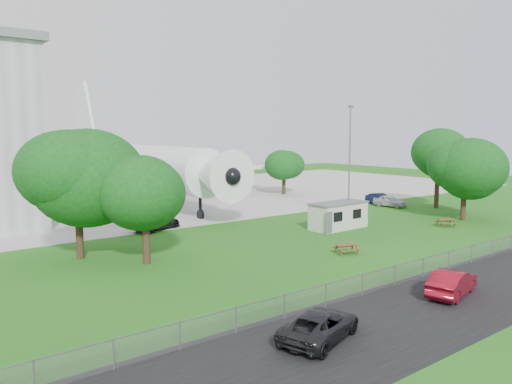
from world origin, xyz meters
TOP-DOWN VIEW (x-y plane):
  - ground at (0.00, 0.00)m, footprint 160.00×160.00m
  - asphalt_strip at (0.00, -13.00)m, footprint 120.00×8.00m
  - concrete_apron at (0.00, 38.00)m, footprint 120.00×46.00m
  - airliner at (-2.00, 35.86)m, footprint 46.36×47.73m
  - site_cabin at (5.93, 5.45)m, footprint 6.80×2.92m
  - picnic_west at (-1.14, -2.05)m, footprint 2.15×1.95m
  - picnic_east at (15.28, -0.47)m, footprint 2.22×2.05m
  - fence at (0.00, -9.50)m, footprint 58.00×0.04m
  - lamp_mast at (8.20, 6.20)m, footprint 0.16×0.16m
  - tree_west_big at (-18.18, 9.19)m, footprint 8.91×8.91m
  - tree_west_small at (-14.86, 4.76)m, footprint 6.63×6.63m
  - tree_east_front at (20.13, 0.52)m, footprint 7.83×7.83m
  - tree_east_back at (25.67, 7.29)m, footprint 7.34×7.34m
  - tree_far_apron at (19.27, 29.19)m, footprint 5.52×5.52m
  - car_centre_sedan at (-3.82, -12.67)m, footprint 4.89×2.68m
  - car_west_estate at (-14.38, -12.46)m, footprint 5.36×3.69m
  - car_ne_hatch at (21.71, 11.36)m, footprint 2.44×4.42m
  - car_ne_sedan at (22.51, 13.58)m, footprint 2.13×4.44m
  - car_apron_van at (-8.72, 15.72)m, footprint 5.73×3.69m

SIDE VIEW (x-z plane):
  - ground at x=0.00m, z-range 0.00..0.00m
  - picnic_west at x=-1.14m, z-range -0.38..0.38m
  - picnic_east at x=15.28m, z-range -0.38..0.38m
  - fence at x=0.00m, z-range -0.65..0.65m
  - asphalt_strip at x=0.00m, z-range 0.00..0.02m
  - concrete_apron at x=0.00m, z-range 0.00..0.03m
  - car_west_estate at x=-14.38m, z-range 0.00..1.36m
  - car_ne_sedan at x=22.51m, z-range 0.00..1.40m
  - car_ne_hatch at x=21.71m, z-range 0.00..1.42m
  - car_centre_sedan at x=-3.82m, z-range 0.00..1.53m
  - car_apron_van at x=-8.72m, z-range 0.00..1.55m
  - site_cabin at x=5.93m, z-range 0.00..2.62m
  - tree_far_apron at x=19.27m, z-range 0.85..8.10m
  - tree_west_small at x=-14.86m, z-range 0.88..9.29m
  - airliner at x=-2.00m, z-range -3.57..14.11m
  - tree_east_front at x=20.13m, z-range 0.70..9.94m
  - lamp_mast at x=8.20m, z-range 0.00..12.00m
  - tree_west_big at x=-18.18m, z-range 0.85..11.46m
  - tree_east_back at x=25.67m, z-range 1.35..11.42m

